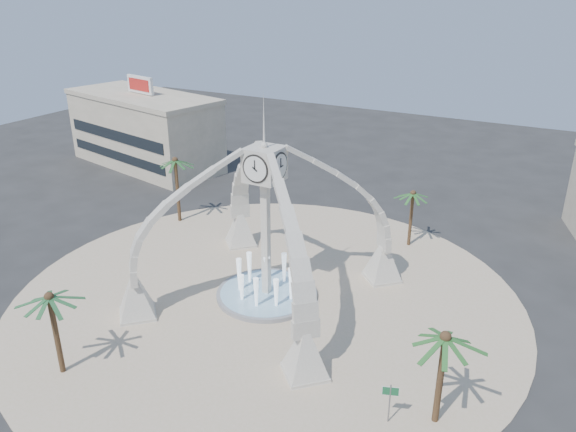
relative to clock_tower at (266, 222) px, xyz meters
The scene contains 10 objects.
ground 6.49m from the clock_tower, 90.00° to the left, with size 140.00×140.00×0.00m, color #282828.
plaza 6.46m from the clock_tower, 90.00° to the left, with size 40.00×40.00×0.06m, color beige.
clock_tower is the anchor object (origin of this frame).
fountain 6.20m from the clock_tower, 90.00° to the left, with size 8.00×8.00×3.62m.
building_nw 38.87m from the clock_tower, 145.49° to the left, with size 23.75×13.73×11.90m.
palm_east 17.05m from the clock_tower, 24.79° to the right, with size 4.54×4.54×6.51m.
palm_west 18.00m from the clock_tower, 151.19° to the left, with size 5.01×5.01×7.38m.
palm_north 16.24m from the clock_tower, 64.28° to the left, with size 4.05×4.05×5.92m.
palm_south 15.89m from the clock_tower, 115.16° to the right, with size 4.75×4.75×6.30m.
street_sign 16.33m from the clock_tower, 33.00° to the right, with size 0.92×0.35×2.64m.
Camera 1 is at (20.15, -33.15, 23.34)m, focal length 35.00 mm.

